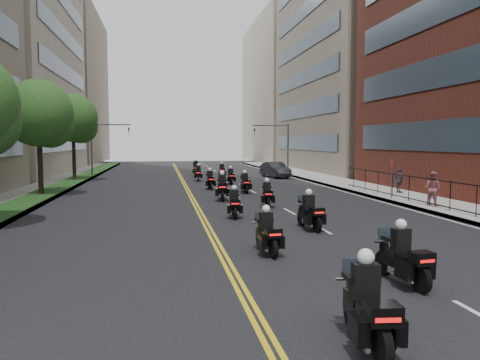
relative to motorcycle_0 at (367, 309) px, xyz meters
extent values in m
plane|color=black|center=(-0.20, 0.83, -0.69)|extent=(160.00, 160.00, 0.00)
cube|color=gray|center=(11.80, 25.83, -0.61)|extent=(4.00, 90.00, 0.15)
cube|color=gray|center=(-12.20, 25.83, -0.61)|extent=(4.00, 90.00, 0.15)
cube|color=#153914|center=(-11.40, 25.83, -0.52)|extent=(2.00, 90.00, 0.04)
cube|color=#333F4C|center=(13.75, 17.83, 2.81)|extent=(0.12, 25.80, 1.80)
cube|color=#333F4C|center=(13.75, 17.83, 6.81)|extent=(0.12, 25.80, 1.80)
cube|color=#333F4C|center=(13.75, 17.83, 10.81)|extent=(0.12, 25.80, 1.80)
cube|color=gray|center=(21.30, 48.83, 14.31)|extent=(15.00, 28.00, 30.00)
cube|color=#333F4C|center=(13.75, 48.83, 2.81)|extent=(0.12, 24.08, 1.80)
cube|color=#333F4C|center=(13.75, 48.83, 6.81)|extent=(0.12, 24.08, 1.80)
cube|color=#333F4C|center=(13.75, 48.83, 10.81)|extent=(0.12, 24.08, 1.80)
cube|color=#333F4C|center=(13.75, 48.83, 14.81)|extent=(0.12, 24.08, 1.80)
cube|color=#333F4C|center=(13.75, 48.83, 18.81)|extent=(0.12, 24.08, 1.80)
cube|color=#9F9380|center=(21.30, 78.83, 12.31)|extent=(15.00, 28.00, 26.00)
cube|color=#333F4C|center=(-14.15, 48.83, 2.81)|extent=(0.12, 24.08, 1.80)
cube|color=#333F4C|center=(-14.15, 48.83, 6.81)|extent=(0.12, 24.08, 1.80)
cube|color=#333F4C|center=(-14.15, 48.83, 10.81)|extent=(0.12, 24.08, 1.80)
cube|color=#333F4C|center=(-14.15, 48.83, 14.81)|extent=(0.12, 24.08, 1.80)
cube|color=#333F4C|center=(-14.15, 48.83, 18.81)|extent=(0.12, 24.08, 1.80)
cube|color=gray|center=(-22.20, 78.83, 12.31)|extent=(16.00, 28.00, 26.00)
cube|color=black|center=(10.80, 12.83, 0.91)|extent=(0.05, 28.00, 0.05)
cube|color=black|center=(10.80, 12.83, -0.39)|extent=(0.05, 28.00, 0.05)
cylinder|color=black|center=(-11.40, 24.83, 1.87)|extent=(0.32, 0.32, 5.11)
sphere|color=#18491A|center=(-11.40, 24.83, 4.79)|extent=(4.40, 4.40, 4.40)
sphere|color=#18491A|center=(-10.80, 25.23, 4.06)|extent=(3.08, 3.08, 3.08)
cylinder|color=black|center=(-11.40, 36.83, 2.01)|extent=(0.32, 0.32, 5.39)
sphere|color=#18491A|center=(-11.40, 36.83, 5.09)|extent=(4.40, 4.40, 4.40)
sphere|color=#18491A|center=(-10.80, 37.23, 4.32)|extent=(3.08, 3.08, 3.08)
cylinder|color=#3F3F44|center=(10.30, 42.83, 2.11)|extent=(0.18, 0.18, 5.60)
cylinder|color=#3F3F44|center=(8.30, 42.83, 4.71)|extent=(4.00, 0.14, 0.14)
imported|color=black|center=(6.50, 42.83, 3.91)|extent=(0.16, 0.20, 1.00)
cylinder|color=#3F3F44|center=(-10.70, 42.83, 2.11)|extent=(0.18, 0.18, 5.60)
cylinder|color=#3F3F44|center=(-8.70, 42.83, 4.71)|extent=(4.00, 0.14, 0.14)
imported|color=black|center=(-6.90, 42.83, 3.91)|extent=(0.16, 0.20, 1.00)
cylinder|color=black|center=(-0.08, -0.74, -0.34)|extent=(0.22, 0.71, 0.70)
cylinder|color=black|center=(0.10, 0.91, -0.34)|extent=(0.22, 0.71, 0.70)
cube|color=black|center=(0.01, 0.08, -0.05)|extent=(0.58, 1.43, 0.41)
cube|color=silver|center=(0.01, 0.14, -0.28)|extent=(0.45, 0.61, 0.31)
cube|color=black|center=(-0.08, -0.74, 0.20)|extent=(0.58, 0.49, 0.33)
cube|color=red|center=(-0.10, -0.95, 0.18)|extent=(0.41, 0.07, 0.07)
cube|color=black|center=(0.01, 0.14, 0.47)|extent=(0.48, 0.34, 0.64)
sphere|color=white|center=(0.02, 0.15, 0.90)|extent=(0.30, 0.30, 0.30)
cylinder|color=black|center=(2.56, 2.57, -0.35)|extent=(0.21, 0.68, 0.67)
cylinder|color=black|center=(2.39, 4.15, -0.35)|extent=(0.21, 0.68, 0.67)
cube|color=black|center=(2.47, 3.36, -0.07)|extent=(0.56, 1.37, 0.40)
cube|color=silver|center=(2.47, 3.41, -0.30)|extent=(0.43, 0.58, 0.30)
cube|color=black|center=(2.56, 2.57, 0.16)|extent=(0.56, 0.47, 0.32)
cube|color=red|center=(2.58, 2.37, 0.14)|extent=(0.40, 0.07, 0.07)
cube|color=black|center=(2.47, 3.41, 0.42)|extent=(0.46, 0.32, 0.61)
sphere|color=white|center=(2.47, 3.42, 0.84)|extent=(0.29, 0.29, 0.29)
cylinder|color=black|center=(-0.15, 6.40, -0.37)|extent=(0.17, 0.65, 0.64)
cylinder|color=black|center=(-0.25, 7.90, -0.37)|extent=(0.17, 0.65, 0.64)
cube|color=black|center=(-0.20, 7.15, -0.11)|extent=(0.48, 1.29, 0.38)
cube|color=silver|center=(-0.20, 7.20, -0.32)|extent=(0.39, 0.54, 0.28)
cube|color=black|center=(-0.15, 6.40, 0.12)|extent=(0.51, 0.43, 0.30)
cube|color=red|center=(-0.14, 6.21, 0.10)|extent=(0.38, 0.05, 0.07)
cube|color=black|center=(-0.20, 7.20, 0.36)|extent=(0.43, 0.29, 0.58)
sphere|color=white|center=(-0.20, 7.21, 0.76)|extent=(0.27, 0.27, 0.27)
cylinder|color=black|center=(2.54, 10.14, -0.35)|extent=(0.20, 0.69, 0.68)
cylinder|color=black|center=(2.39, 11.73, -0.35)|extent=(0.20, 0.69, 0.68)
cube|color=black|center=(2.47, 10.94, -0.07)|extent=(0.54, 1.38, 0.40)
cube|color=silver|center=(2.46, 10.99, -0.30)|extent=(0.43, 0.58, 0.30)
cube|color=black|center=(2.54, 10.14, 0.17)|extent=(0.56, 0.47, 0.32)
cube|color=red|center=(2.56, 9.94, 0.15)|extent=(0.40, 0.07, 0.07)
cube|color=black|center=(2.46, 10.99, 0.43)|extent=(0.46, 0.32, 0.62)
sphere|color=white|center=(2.46, 11.00, 0.85)|extent=(0.29, 0.29, 0.29)
cylinder|color=black|center=(-0.19, 13.79, -0.37)|extent=(0.19, 0.64, 0.63)
cylinder|color=black|center=(-0.05, 15.26, -0.37)|extent=(0.19, 0.64, 0.63)
cube|color=black|center=(-0.12, 14.52, -0.12)|extent=(0.50, 1.27, 0.37)
cube|color=silver|center=(-0.12, 14.57, -0.33)|extent=(0.40, 0.54, 0.28)
cube|color=black|center=(-0.19, 13.79, 0.10)|extent=(0.51, 0.43, 0.29)
cube|color=red|center=(-0.21, 13.60, 0.09)|extent=(0.37, 0.06, 0.06)
cube|color=black|center=(-0.12, 14.57, 0.34)|extent=(0.43, 0.30, 0.57)
sphere|color=white|center=(-0.11, 14.58, 0.73)|extent=(0.27, 0.27, 0.27)
cylinder|color=black|center=(2.17, 17.18, -0.37)|extent=(0.21, 0.66, 0.64)
cylinder|color=black|center=(2.36, 18.69, -0.37)|extent=(0.21, 0.66, 0.64)
cube|color=black|center=(2.27, 17.94, -0.10)|extent=(0.56, 1.32, 0.38)
cube|color=silver|center=(2.27, 17.98, -0.32)|extent=(0.42, 0.56, 0.28)
cube|color=black|center=(2.17, 17.18, 0.13)|extent=(0.54, 0.46, 0.30)
cube|color=red|center=(2.14, 16.99, 0.11)|extent=(0.38, 0.08, 0.07)
cube|color=black|center=(2.27, 17.98, 0.37)|extent=(0.45, 0.32, 0.59)
sphere|color=white|center=(2.27, 17.99, 0.77)|extent=(0.27, 0.27, 0.27)
cylinder|color=black|center=(0.06, 20.28, -0.32)|extent=(0.22, 0.75, 0.74)
cylinder|color=black|center=(0.23, 22.02, -0.32)|extent=(0.22, 0.75, 0.74)
cube|color=black|center=(0.14, 21.15, -0.01)|extent=(0.60, 1.51, 0.44)
cube|color=silver|center=(0.15, 21.20, -0.26)|extent=(0.47, 0.64, 0.33)
cube|color=black|center=(0.06, 20.28, 0.25)|extent=(0.61, 0.51, 0.35)
cube|color=red|center=(0.04, 20.05, 0.23)|extent=(0.44, 0.08, 0.08)
cube|color=black|center=(0.15, 21.20, 0.53)|extent=(0.51, 0.35, 0.68)
sphere|color=white|center=(0.15, 21.21, 0.99)|extent=(0.32, 0.32, 0.32)
cylinder|color=black|center=(2.26, 24.27, -0.36)|extent=(0.15, 0.66, 0.66)
cylinder|color=black|center=(2.28, 25.82, -0.36)|extent=(0.15, 0.66, 0.66)
cube|color=black|center=(2.27, 25.04, -0.09)|extent=(0.43, 1.31, 0.39)
cube|color=silver|center=(2.27, 25.09, -0.31)|extent=(0.38, 0.54, 0.29)
cube|color=black|center=(2.26, 24.27, 0.14)|extent=(0.51, 0.41, 0.31)
cube|color=red|center=(2.26, 24.07, 0.12)|extent=(0.39, 0.03, 0.07)
cube|color=black|center=(2.27, 25.09, 0.40)|extent=(0.43, 0.28, 0.60)
sphere|color=white|center=(2.27, 25.10, 0.80)|extent=(0.28, 0.28, 0.28)
cylinder|color=black|center=(0.09, 27.32, -0.36)|extent=(0.14, 0.66, 0.66)
cylinder|color=black|center=(0.09, 28.88, -0.36)|extent=(0.14, 0.66, 0.66)
cube|color=black|center=(0.09, 28.10, -0.08)|extent=(0.41, 1.31, 0.39)
cube|color=silver|center=(0.09, 28.15, -0.31)|extent=(0.37, 0.54, 0.29)
cube|color=black|center=(0.09, 27.32, 0.15)|extent=(0.51, 0.41, 0.31)
cube|color=red|center=(0.09, 27.12, 0.13)|extent=(0.39, 0.03, 0.07)
cube|color=black|center=(0.09, 28.15, 0.40)|extent=(0.43, 0.27, 0.60)
sphere|color=white|center=(0.09, 28.16, 0.81)|extent=(0.28, 0.28, 0.28)
cylinder|color=black|center=(2.22, 31.11, -0.37)|extent=(0.16, 0.64, 0.63)
cylinder|color=black|center=(2.29, 32.59, -0.37)|extent=(0.16, 0.64, 0.63)
cube|color=black|center=(2.25, 31.85, -0.11)|extent=(0.45, 1.27, 0.37)
cube|color=silver|center=(2.26, 31.89, -0.33)|extent=(0.38, 0.53, 0.28)
cube|color=black|center=(2.22, 31.11, 0.11)|extent=(0.50, 0.41, 0.30)
cube|color=red|center=(2.21, 30.91, 0.09)|extent=(0.37, 0.04, 0.06)
cube|color=black|center=(2.26, 31.89, 0.35)|extent=(0.42, 0.28, 0.58)
sphere|color=white|center=(2.26, 31.90, 0.74)|extent=(0.27, 0.27, 0.27)
cylinder|color=black|center=(-0.27, 35.00, -0.36)|extent=(0.19, 0.67, 0.66)
cylinder|color=black|center=(-0.14, 36.54, -0.36)|extent=(0.19, 0.67, 0.66)
cube|color=black|center=(-0.20, 35.77, -0.09)|extent=(0.51, 1.33, 0.39)
cube|color=silver|center=(-0.20, 35.82, -0.31)|extent=(0.41, 0.56, 0.29)
cube|color=black|center=(-0.27, 35.00, 0.14)|extent=(0.53, 0.44, 0.31)
cube|color=red|center=(-0.28, 34.80, 0.12)|extent=(0.39, 0.06, 0.07)
cube|color=black|center=(-0.20, 35.82, 0.39)|extent=(0.45, 0.30, 0.60)
sphere|color=white|center=(-0.20, 35.83, 0.80)|extent=(0.28, 0.28, 0.28)
cylinder|color=black|center=(2.39, 38.53, -0.36)|extent=(0.18, 0.66, 0.65)
cylinder|color=black|center=(2.51, 40.06, -0.36)|extent=(0.18, 0.66, 0.65)
cube|color=black|center=(2.45, 39.29, -0.09)|extent=(0.50, 1.32, 0.38)
cube|color=silver|center=(2.45, 39.34, -0.31)|extent=(0.40, 0.55, 0.29)
cube|color=black|center=(2.39, 38.53, 0.14)|extent=(0.53, 0.44, 0.31)
cube|color=red|center=(2.38, 38.33, 0.12)|extent=(0.38, 0.06, 0.07)
cube|color=black|center=(2.45, 39.34, 0.39)|extent=(0.44, 0.30, 0.59)
sphere|color=white|center=(2.45, 39.35, 0.79)|extent=(0.28, 0.28, 0.28)
cylinder|color=black|center=(0.06, 41.43, -0.32)|extent=(0.17, 0.73, 0.73)
cylinder|color=black|center=(0.02, 43.15, -0.32)|extent=(0.17, 0.73, 0.73)
cube|color=black|center=(0.04, 42.29, -0.02)|extent=(0.48, 1.46, 0.43)
cube|color=silver|center=(0.04, 42.34, -0.27)|extent=(0.42, 0.60, 0.32)
cube|color=black|center=(0.06, 41.43, 0.24)|extent=(0.57, 0.46, 0.34)
cube|color=red|center=(0.06, 41.20, 0.22)|extent=(0.43, 0.04, 0.08)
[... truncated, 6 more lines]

